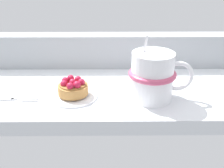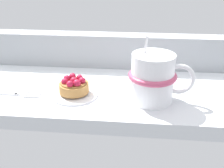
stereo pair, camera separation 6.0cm
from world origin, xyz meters
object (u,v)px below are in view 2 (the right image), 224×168
(coffee_mug, at_px, (153,78))
(dessert_fork, at_px, (4,93))
(raspberry_tart, at_px, (74,86))
(dessert_plate, at_px, (74,94))

(coffee_mug, height_order, dessert_fork, coffee_mug)
(coffee_mug, bearing_deg, raspberry_tart, 177.68)
(dessert_plate, distance_m, dessert_fork, 0.16)
(raspberry_tart, bearing_deg, coffee_mug, -2.32)
(dessert_plate, relative_size, dessert_fork, 0.60)
(dessert_plate, bearing_deg, raspberry_tart, -91.64)
(dessert_plate, height_order, dessert_fork, dessert_plate)
(raspberry_tart, xyz_separation_m, coffee_mug, (0.17, -0.01, 0.03))
(dessert_plate, height_order, coffee_mug, coffee_mug)
(dessert_plate, relative_size, coffee_mug, 0.73)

